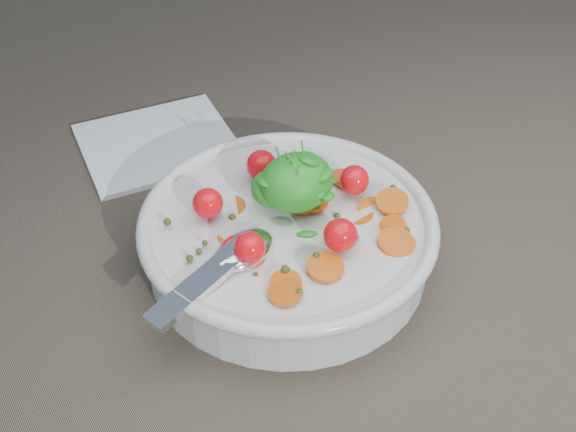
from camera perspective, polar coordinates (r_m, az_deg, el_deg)
ground at (r=0.63m, az=-2.03°, el=-3.71°), size 6.00×6.00×0.00m
bowl at (r=0.61m, az=-0.01°, el=-1.54°), size 0.27×0.25×0.11m
napkin at (r=0.77m, az=-10.24°, el=5.68°), size 0.17×0.15×0.01m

